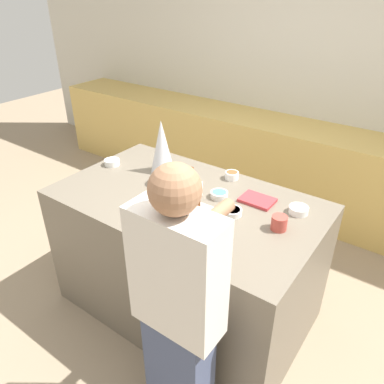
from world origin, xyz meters
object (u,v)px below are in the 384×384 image
decorative_tree (162,146)px  person (179,315)px  candy_bowl_far_right (299,210)px  mug (279,223)px  candy_bowl_near_tray_right (219,194)px  cookbook (257,200)px  candy_bowl_front_corner (232,175)px  candy_bowl_beside_tree (112,162)px  baking_tray (184,213)px  candy_bowl_center_rear (186,182)px  candy_bowl_far_left (232,212)px  candy_bowl_behind_tray (159,180)px  gingerbread_house (183,197)px

decorative_tree → person: person is taller
candy_bowl_far_right → mug: bearing=-96.9°
decorative_tree → candy_bowl_near_tray_right: decorative_tree is taller
cookbook → person: bearing=-84.9°
candy_bowl_near_tray_right → mug: 0.46m
candy_bowl_front_corner → mug: mug is taller
candy_bowl_beside_tree → person: (1.19, -0.75, -0.15)m
baking_tray → mug: mug is taller
candy_bowl_center_rear → candy_bowl_near_tray_right: 0.26m
mug → candy_bowl_far_left: bearing=-175.3°
candy_bowl_behind_tray → baking_tray: bearing=-29.8°
candy_bowl_center_rear → mug: size_ratio=1.42×
baking_tray → decorative_tree: (-0.46, 0.36, 0.18)m
decorative_tree → candy_bowl_behind_tray: (0.10, -0.16, -0.16)m
candy_bowl_near_tray_right → candy_bowl_center_rear: bearing=177.5°
candy_bowl_far_right → cookbook: candy_bowl_far_right is taller
candy_bowl_front_corner → candy_bowl_beside_tree: bearing=-158.5°
candy_bowl_beside_tree → mug: mug is taller
candy_bowl_far_right → decorative_tree: bearing=-177.9°
decorative_tree → candy_bowl_far_right: bearing=2.1°
candy_bowl_center_rear → candy_bowl_far_right: candy_bowl_far_right is taller
candy_bowl_far_left → decorative_tree: bearing=163.4°
mug → person: bearing=-101.8°
gingerbread_house → candy_bowl_far_left: bearing=34.1°
baking_tray → candy_bowl_beside_tree: candy_bowl_beside_tree is taller
candy_bowl_center_rear → candy_bowl_far_left: size_ratio=1.08×
baking_tray → candy_bowl_far_left: size_ratio=3.18×
candy_bowl_far_left → cookbook: candy_bowl_far_left is taller
baking_tray → candy_bowl_beside_tree: 0.85m
candy_bowl_near_tray_right → candy_bowl_far_right: bearing=14.1°
decorative_tree → candy_bowl_near_tray_right: size_ratio=3.41×
candy_bowl_beside_tree → candy_bowl_far_left: bearing=-3.4°
candy_bowl_center_rear → candy_bowl_behind_tray: 0.18m
gingerbread_house → candy_bowl_beside_tree: gingerbread_house is taller
gingerbread_house → candy_bowl_near_tray_right: bearing=76.4°
person → decorative_tree: bearing=132.7°
cookbook → baking_tray: bearing=-127.2°
baking_tray → candy_bowl_center_rear: (-0.20, 0.29, 0.02)m
candy_bowl_center_rear → candy_bowl_near_tray_right: (0.26, -0.01, -0.00)m
baking_tray → candy_bowl_far_right: candy_bowl_far_right is taller
gingerbread_house → candy_bowl_front_corner: (0.00, 0.55, -0.09)m
baking_tray → candy_bowl_center_rear: candy_bowl_center_rear is taller
candy_bowl_front_corner → candy_bowl_near_tray_right: candy_bowl_front_corner is taller
gingerbread_house → candy_bowl_behind_tray: 0.41m
candy_bowl_far_right → candy_bowl_behind_tray: bearing=-167.5°
gingerbread_house → candy_bowl_near_tray_right: (0.07, 0.28, -0.09)m
candy_bowl_near_tray_right → baking_tray: bearing=-103.7°
candy_bowl_far_left → mug: (0.28, 0.02, 0.02)m
decorative_tree → candy_bowl_near_tray_right: (0.52, -0.08, -0.17)m
baking_tray → candy_bowl_far_right: bearing=36.4°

